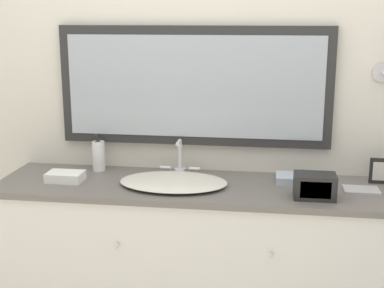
{
  "coord_description": "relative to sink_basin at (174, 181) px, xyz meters",
  "views": [
    {
      "loc": [
        0.31,
        -2.13,
        1.71
      ],
      "look_at": [
        -0.04,
        0.29,
        1.11
      ],
      "focal_mm": 50.0,
      "sensor_mm": 36.0,
      "label": 1
    }
  ],
  "objects": [
    {
      "name": "picture_frame",
      "position": [
        0.98,
        0.16,
        0.04
      ],
      "size": [
        0.1,
        0.01,
        0.13
      ],
      "color": "black",
      "rests_on": "vanity_counter"
    },
    {
      "name": "hand_towel_far_corner",
      "position": [
        0.57,
        0.12,
        0.0
      ],
      "size": [
        0.16,
        0.14,
        0.04
      ],
      "color": "#A8B7C6",
      "rests_on": "vanity_counter"
    },
    {
      "name": "vanity_counter",
      "position": [
        0.12,
        0.02,
        -0.47
      ],
      "size": [
        1.97,
        0.52,
        0.91
      ],
      "color": "silver",
      "rests_on": "ground_plane"
    },
    {
      "name": "sink_basin",
      "position": [
        0.0,
        0.0,
        0.0
      ],
      "size": [
        0.52,
        0.39,
        0.18
      ],
      "color": "silver",
      "rests_on": "vanity_counter"
    },
    {
      "name": "soap_bottle",
      "position": [
        -0.43,
        0.19,
        0.06
      ],
      "size": [
        0.06,
        0.06,
        0.2
      ],
      "color": "white",
      "rests_on": "vanity_counter"
    },
    {
      "name": "hand_towel_near_sink",
      "position": [
        -0.54,
        -0.02,
        0.0
      ],
      "size": [
        0.17,
        0.12,
        0.04
      ],
      "color": "white",
      "rests_on": "vanity_counter"
    },
    {
      "name": "wall_back",
      "position": [
        0.12,
        0.3,
        0.35
      ],
      "size": [
        8.0,
        0.18,
        2.55
      ],
      "color": "silver",
      "rests_on": "ground_plane"
    },
    {
      "name": "metal_tray",
      "position": [
        0.88,
        0.03,
        -0.01
      ],
      "size": [
        0.16,
        0.12,
        0.01
      ],
      "color": "#ADADB2",
      "rests_on": "vanity_counter"
    },
    {
      "name": "appliance_box",
      "position": [
        0.65,
        -0.1,
        0.04
      ],
      "size": [
        0.18,
        0.12,
        0.11
      ],
      "color": "black",
      "rests_on": "vanity_counter"
    }
  ]
}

